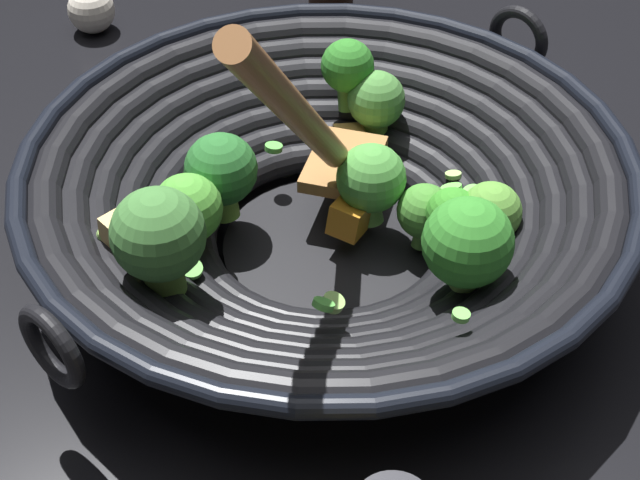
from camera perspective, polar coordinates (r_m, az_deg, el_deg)
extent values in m
plane|color=black|center=(0.71, 0.42, -0.81)|extent=(4.00, 4.00, 0.00)
cylinder|color=black|center=(0.71, 0.42, -0.51)|extent=(0.15, 0.15, 0.01)
torus|color=black|center=(0.70, 0.43, 0.33)|extent=(0.21, 0.21, 0.03)
torus|color=black|center=(0.70, 0.43, 0.89)|extent=(0.24, 0.24, 0.03)
torus|color=black|center=(0.69, 0.43, 1.45)|extent=(0.27, 0.27, 0.03)
torus|color=black|center=(0.68, 0.44, 2.03)|extent=(0.31, 0.31, 0.03)
torus|color=black|center=(0.68, 0.44, 2.62)|extent=(0.34, 0.34, 0.03)
torus|color=black|center=(0.67, 0.45, 3.21)|extent=(0.37, 0.37, 0.03)
torus|color=black|center=(0.67, 0.45, 3.82)|extent=(0.40, 0.40, 0.03)
torus|color=black|center=(0.66, 0.45, 4.44)|extent=(0.43, 0.43, 0.01)
torus|color=black|center=(0.56, -15.34, -6.02)|extent=(0.01, 0.05, 0.05)
torus|color=black|center=(0.81, 11.46, 11.45)|extent=(0.01, 0.05, 0.05)
cylinder|color=#639E41|center=(0.77, 1.57, 8.34)|extent=(0.02, 0.02, 0.02)
sphere|color=#2D7925|center=(0.75, 1.61, 10.11)|extent=(0.04, 0.04, 0.04)
cylinder|color=#70A940|center=(0.71, -5.61, 2.08)|extent=(0.03, 0.03, 0.02)
sphere|color=#26672B|center=(0.69, -5.79, 4.12)|extent=(0.05, 0.05, 0.05)
cylinder|color=olive|center=(0.77, 3.22, 6.54)|extent=(0.03, 0.03, 0.02)
sphere|color=#48853B|center=(0.75, 3.29, 8.16)|extent=(0.04, 0.04, 0.04)
cylinder|color=#5D9F4F|center=(0.68, -7.51, 0.10)|extent=(0.02, 0.02, 0.02)
sphere|color=#4C9E35|center=(0.66, -7.72, 1.84)|extent=(0.05, 0.05, 0.05)
cylinder|color=#7FC35C|center=(0.70, 2.91, 1.70)|extent=(0.02, 0.02, 0.02)
sphere|color=#4B983F|center=(0.68, 3.00, 3.62)|extent=(0.05, 0.05, 0.05)
cylinder|color=olive|center=(0.61, -9.04, -2.13)|extent=(0.03, 0.03, 0.02)
sphere|color=#3E7736|center=(0.59, -9.41, 0.33)|extent=(0.06, 0.06, 0.06)
cylinder|color=#658C47|center=(0.68, 7.55, 0.19)|extent=(0.02, 0.02, 0.01)
sphere|color=#358A26|center=(0.66, 7.71, 1.51)|extent=(0.04, 0.04, 0.04)
cylinder|color=#6EB24E|center=(0.70, 5.95, 0.17)|extent=(0.02, 0.01, 0.02)
sphere|color=#42832F|center=(0.69, 6.10, 1.68)|extent=(0.04, 0.04, 0.04)
cylinder|color=#74A646|center=(0.62, 8.32, -2.13)|extent=(0.02, 0.02, 0.02)
sphere|color=#31832A|center=(0.60, 8.59, -0.14)|extent=(0.06, 0.06, 0.06)
cylinder|color=#67B542|center=(0.68, 9.69, 0.15)|extent=(0.02, 0.02, 0.01)
sphere|color=#589637|center=(0.67, 9.91, 1.61)|extent=(0.04, 0.04, 0.04)
cube|color=gold|center=(0.76, 1.73, 5.68)|extent=(0.03, 0.03, 0.03)
cube|color=tan|center=(0.63, -11.15, 0.32)|extent=(0.03, 0.03, 0.03)
cube|color=#C3751D|center=(0.69, 1.68, 1.27)|extent=(0.03, 0.03, 0.03)
cube|color=#DF9244|center=(0.68, -7.07, 1.44)|extent=(0.03, 0.03, 0.03)
cylinder|color=#6BC651|center=(0.56, 8.20, -4.36)|extent=(0.01, 0.01, 0.00)
cylinder|color=#56B247|center=(0.55, 0.20, -3.77)|extent=(0.01, 0.01, 0.01)
cylinder|color=#6BC651|center=(0.64, -7.52, -1.68)|extent=(0.02, 0.02, 0.01)
cylinder|color=#99D166|center=(0.58, 0.76, -3.66)|extent=(0.02, 0.02, 0.01)
cylinder|color=#99D166|center=(0.73, 7.76, 3.77)|extent=(0.02, 0.02, 0.01)
cylinder|color=#56B247|center=(0.73, -2.72, 5.40)|extent=(0.02, 0.02, 0.01)
cylinder|color=#99D166|center=(0.64, -12.40, 0.34)|extent=(0.01, 0.01, 0.01)
cylinder|color=#56B247|center=(0.69, -7.97, 1.89)|extent=(0.01, 0.01, 0.01)
cylinder|color=#6BC651|center=(0.71, 7.67, 2.94)|extent=(0.02, 0.02, 0.01)
cylinder|color=#6BC651|center=(0.71, 8.82, 2.80)|extent=(0.02, 0.02, 0.01)
cube|color=#9E6B38|center=(0.71, 1.40, 4.46)|extent=(0.08, 0.07, 0.01)
cylinder|color=#9B6338|center=(0.56, -1.41, 7.43)|extent=(0.18, 0.09, 0.20)
sphere|color=silver|center=(0.98, -13.17, 12.91)|extent=(0.04, 0.04, 0.04)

